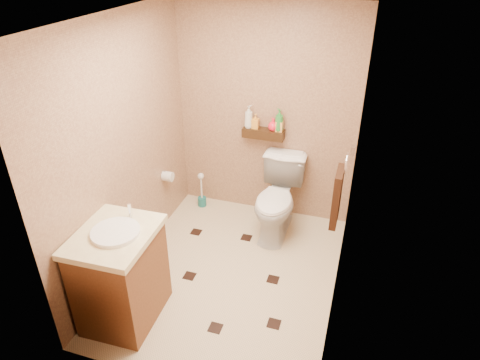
% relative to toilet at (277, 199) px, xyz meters
% --- Properties ---
extents(ground, '(2.50, 2.50, 0.00)m').
position_rel_toilet_xyz_m(ground, '(-0.26, -0.83, -0.42)').
color(ground, beige).
rests_on(ground, ground).
extents(wall_back, '(2.00, 0.04, 2.40)m').
position_rel_toilet_xyz_m(wall_back, '(-0.26, 0.42, 0.78)').
color(wall_back, '#A67F5E').
rests_on(wall_back, ground).
extents(wall_front, '(2.00, 0.04, 2.40)m').
position_rel_toilet_xyz_m(wall_front, '(-0.26, -2.08, 0.78)').
color(wall_front, '#A67F5E').
rests_on(wall_front, ground).
extents(wall_left, '(0.04, 2.50, 2.40)m').
position_rel_toilet_xyz_m(wall_left, '(-1.26, -0.83, 0.78)').
color(wall_left, '#A67F5E').
rests_on(wall_left, ground).
extents(wall_right, '(0.04, 2.50, 2.40)m').
position_rel_toilet_xyz_m(wall_right, '(0.74, -0.83, 0.78)').
color(wall_right, '#A67F5E').
rests_on(wall_right, ground).
extents(ceiling, '(2.00, 2.50, 0.02)m').
position_rel_toilet_xyz_m(ceiling, '(-0.26, -0.83, 1.98)').
color(ceiling, silver).
rests_on(ceiling, wall_back).
extents(wall_shelf, '(0.46, 0.14, 0.10)m').
position_rel_toilet_xyz_m(wall_shelf, '(-0.26, 0.34, 0.60)').
color(wall_shelf, '#36220E').
rests_on(wall_shelf, wall_back).
extents(floor_accents, '(1.25, 1.39, 0.01)m').
position_rel_toilet_xyz_m(floor_accents, '(-0.25, -0.85, -0.42)').
color(floor_accents, black).
rests_on(floor_accents, ground).
extents(toilet, '(0.48, 0.83, 0.84)m').
position_rel_toilet_xyz_m(toilet, '(0.00, 0.00, 0.00)').
color(toilet, white).
rests_on(toilet, ground).
extents(vanity, '(0.62, 0.74, 1.02)m').
position_rel_toilet_xyz_m(vanity, '(-0.96, -1.58, 0.03)').
color(vanity, brown).
rests_on(vanity, ground).
extents(toilet_brush, '(0.10, 0.10, 0.45)m').
position_rel_toilet_xyz_m(toilet_brush, '(-0.99, 0.24, -0.26)').
color(toilet_brush, '#1A6A6B').
rests_on(toilet_brush, ground).
extents(towel_ring, '(0.12, 0.30, 0.76)m').
position_rel_toilet_xyz_m(towel_ring, '(0.65, -0.58, 0.53)').
color(towel_ring, silver).
rests_on(towel_ring, wall_right).
extents(toilet_paper, '(0.12, 0.11, 0.12)m').
position_rel_toilet_xyz_m(toilet_paper, '(-1.20, -0.18, 0.18)').
color(toilet_paper, silver).
rests_on(toilet_paper, wall_left).
extents(bottle_a, '(0.13, 0.13, 0.25)m').
position_rel_toilet_xyz_m(bottle_a, '(-0.43, 0.34, 0.77)').
color(bottle_a, silver).
rests_on(bottle_a, wall_shelf).
extents(bottle_b, '(0.07, 0.07, 0.16)m').
position_rel_toilet_xyz_m(bottle_b, '(-0.36, 0.34, 0.73)').
color(bottle_b, gold).
rests_on(bottle_b, wall_shelf).
extents(bottle_c, '(0.14, 0.14, 0.14)m').
position_rel_toilet_xyz_m(bottle_c, '(-0.16, 0.34, 0.72)').
color(bottle_c, '#F71D34').
rests_on(bottle_c, wall_shelf).
extents(bottle_d, '(0.13, 0.13, 0.25)m').
position_rel_toilet_xyz_m(bottle_d, '(-0.09, 0.34, 0.77)').
color(bottle_d, '#2C8432').
rests_on(bottle_d, wall_shelf).
extents(bottle_e, '(0.08, 0.08, 0.17)m').
position_rel_toilet_xyz_m(bottle_e, '(-0.09, 0.34, 0.74)').
color(bottle_e, '#F4A951').
rests_on(bottle_e, wall_shelf).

